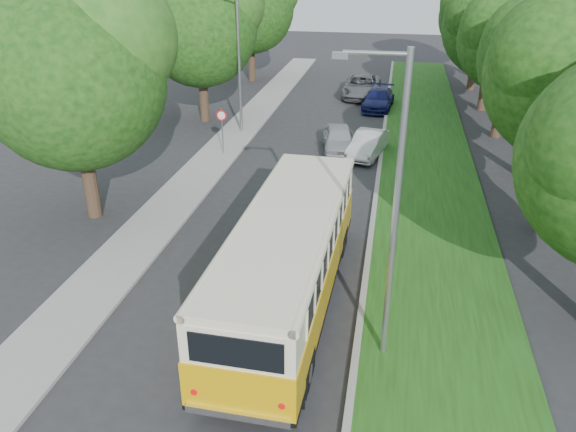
% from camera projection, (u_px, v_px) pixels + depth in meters
% --- Properties ---
extents(ground, '(120.00, 120.00, 0.00)m').
position_uv_depth(ground, '(250.00, 288.00, 17.97)').
color(ground, '#2A2A2C').
rests_on(ground, ground).
extents(curb, '(0.20, 70.00, 0.15)m').
position_uv_depth(curb, '(372.00, 226.00, 21.75)').
color(curb, gray).
rests_on(curb, ground).
extents(grass_verge, '(4.50, 70.00, 0.13)m').
position_uv_depth(grass_verge, '(434.00, 232.00, 21.35)').
color(grass_verge, '#204512').
rests_on(grass_verge, ground).
extents(sidewalk, '(2.20, 70.00, 0.12)m').
position_uv_depth(sidewalk, '(168.00, 209.00, 23.18)').
color(sidewalk, gray).
rests_on(sidewalk, ground).
extents(treeline, '(24.27, 41.91, 9.46)m').
position_uv_depth(treeline, '(384.00, 26.00, 30.79)').
color(treeline, '#332319').
rests_on(treeline, ground).
extents(lamppost_near, '(1.71, 0.16, 8.00)m').
position_uv_depth(lamppost_near, '(392.00, 206.00, 13.15)').
color(lamppost_near, gray).
rests_on(lamppost_near, ground).
extents(lamppost_far, '(1.71, 0.16, 7.50)m').
position_uv_depth(lamppost_far, '(237.00, 61.00, 31.14)').
color(lamppost_far, gray).
rests_on(lamppost_far, ground).
extents(warning_sign, '(0.56, 0.10, 2.50)m').
position_uv_depth(warning_sign, '(222.00, 124.00, 28.59)').
color(warning_sign, gray).
rests_on(warning_sign, ground).
extents(vintage_bus, '(2.94, 10.50, 3.10)m').
position_uv_depth(vintage_bus, '(288.00, 262.00, 16.39)').
color(vintage_bus, '#EAAB07').
rests_on(vintage_bus, ground).
extents(car_silver, '(2.26, 4.25, 1.38)m').
position_uv_depth(car_silver, '(339.00, 139.00, 29.59)').
color(car_silver, '#AAAAAF').
rests_on(car_silver, ground).
extents(car_white, '(2.14, 4.07, 1.28)m').
position_uv_depth(car_white, '(368.00, 144.00, 29.03)').
color(car_white, silver).
rests_on(car_white, ground).
extents(car_blue, '(2.19, 4.61, 1.30)m').
position_uv_depth(car_blue, '(379.00, 99.00, 37.52)').
color(car_blue, '#131953').
rests_on(car_blue, ground).
extents(car_grey, '(2.63, 5.50, 1.51)m').
position_uv_depth(car_grey, '(362.00, 86.00, 40.53)').
color(car_grey, slate).
rests_on(car_grey, ground).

